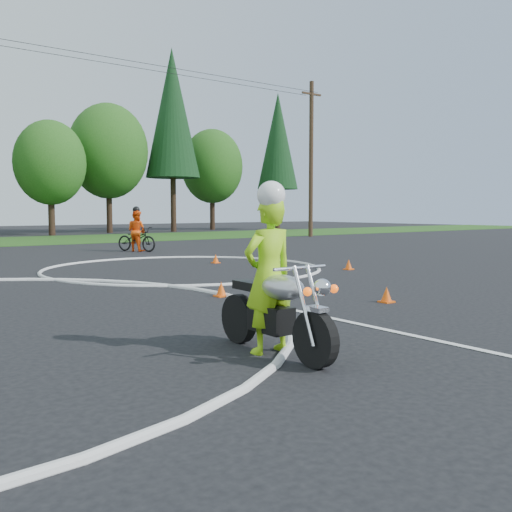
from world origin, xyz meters
TOP-DOWN VIEW (x-y plane):
  - course_markings at (2.17, 4.35)m, footprint 19.05×19.05m
  - primary_motorcycle at (3.85, -1.46)m, footprint 0.75×2.13m
  - rider_primary_grp at (3.84, -1.32)m, footprint 0.70×0.46m
  - rider_second_grp at (10.00, 15.40)m, footprint 1.44×2.08m
  - traffic_cones at (4.35, 2.87)m, footprint 16.90×14.12m
  - treeline at (14.78, 34.61)m, footprint 38.20×8.10m

SIDE VIEW (x-z plane):
  - course_markings at x=2.17m, z-range -0.05..0.07m
  - traffic_cones at x=4.35m, z-range -0.01..0.29m
  - primary_motorcycle at x=3.85m, z-range -0.02..1.10m
  - rider_second_grp at x=10.00m, z-range -0.28..1.62m
  - rider_primary_grp at x=3.84m, z-range -0.04..2.04m
  - treeline at x=14.78m, z-range -0.64..13.88m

